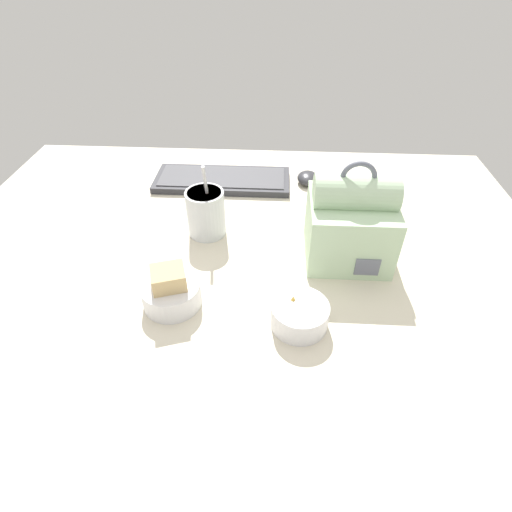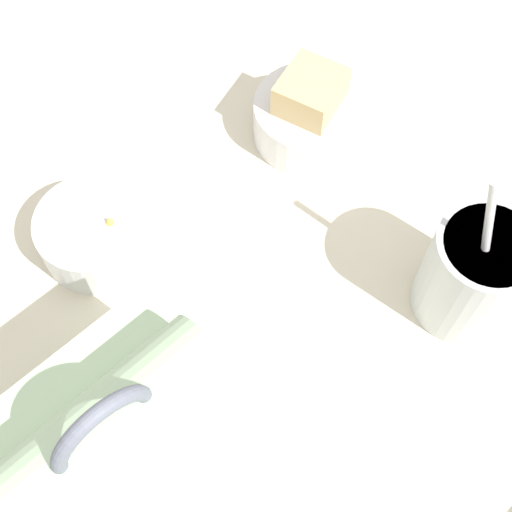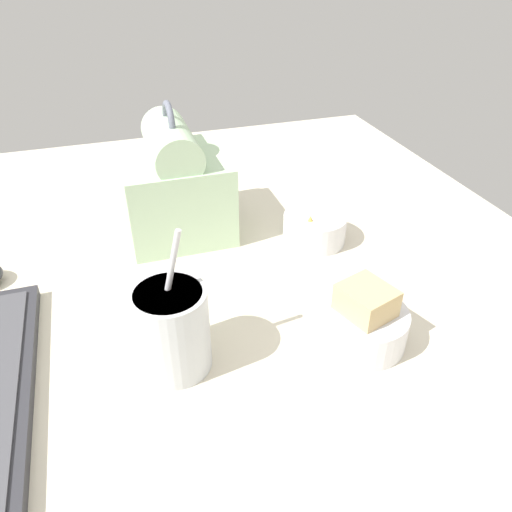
{
  "view_description": "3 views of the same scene",
  "coord_description": "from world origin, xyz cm",
  "px_view_note": "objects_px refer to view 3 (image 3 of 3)",
  "views": [
    {
      "loc": [
        7.1,
        -65.88,
        58.53
      ],
      "look_at": [
        3.58,
        -4.36,
        7.0
      ],
      "focal_mm": 28.0,
      "sensor_mm": 36.0,
      "label": 1
    },
    {
      "loc": [
        23.35,
        17.06,
        62.21
      ],
      "look_at": [
        3.58,
        -4.36,
        7.0
      ],
      "focal_mm": 50.0,
      "sensor_mm": 36.0,
      "label": 2
    },
    {
      "loc": [
        -52.79,
        13.86,
        46.57
      ],
      "look_at": [
        3.58,
        -4.36,
        7.0
      ],
      "focal_mm": 35.0,
      "sensor_mm": 36.0,
      "label": 3
    }
  ],
  "objects_px": {
    "bento_bowl_sandwich": "(363,322)",
    "bento_bowl_snacks": "(314,228)",
    "soup_cup": "(172,328)",
    "lunch_bag": "(175,185)"
  },
  "relations": [
    {
      "from": "soup_cup",
      "to": "lunch_bag",
      "type": "bearing_deg",
      "value": -11.36
    },
    {
      "from": "lunch_bag",
      "to": "bento_bowl_snacks",
      "type": "height_order",
      "value": "lunch_bag"
    },
    {
      "from": "soup_cup",
      "to": "bento_bowl_snacks",
      "type": "distance_m",
      "value": 0.34
    },
    {
      "from": "soup_cup",
      "to": "bento_bowl_snacks",
      "type": "relative_size",
      "value": 1.76
    },
    {
      "from": "lunch_bag",
      "to": "bento_bowl_snacks",
      "type": "relative_size",
      "value": 2.16
    },
    {
      "from": "lunch_bag",
      "to": "bento_bowl_sandwich",
      "type": "relative_size",
      "value": 2.01
    },
    {
      "from": "bento_bowl_snacks",
      "to": "bento_bowl_sandwich",
      "type": "bearing_deg",
      "value": 170.82
    },
    {
      "from": "bento_bowl_sandwich",
      "to": "bento_bowl_snacks",
      "type": "height_order",
      "value": "bento_bowl_sandwich"
    },
    {
      "from": "bento_bowl_snacks",
      "to": "soup_cup",
      "type": "bearing_deg",
      "value": 127.6
    },
    {
      "from": "bento_bowl_sandwich",
      "to": "bento_bowl_snacks",
      "type": "relative_size",
      "value": 1.07
    }
  ]
}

